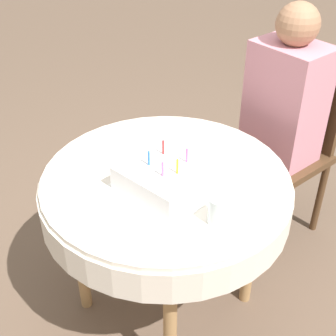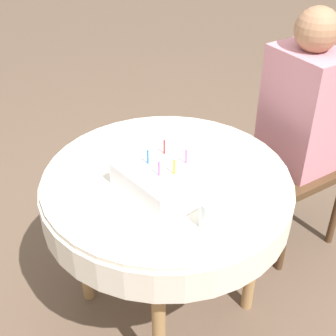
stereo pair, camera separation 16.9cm
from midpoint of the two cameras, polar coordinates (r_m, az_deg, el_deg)
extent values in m
plane|color=brown|center=(2.24, 2.11, -15.95)|extent=(12.00, 12.00, 0.00)
cylinder|color=silver|center=(1.75, 2.59, -1.31)|extent=(0.93, 0.93, 0.02)
cylinder|color=silver|center=(1.80, 2.52, -3.21)|extent=(0.95, 0.95, 0.13)
cylinder|color=#A37A4C|center=(2.02, -8.14, -8.99)|extent=(0.05, 0.05, 0.69)
cylinder|color=#A37A4C|center=(1.74, 1.78, -17.98)|extent=(0.05, 0.05, 0.69)
cylinder|color=#A37A4C|center=(2.26, 2.72, -3.18)|extent=(0.05, 0.05, 0.69)
cylinder|color=#A37A4C|center=(2.01, 12.86, -9.95)|extent=(0.05, 0.05, 0.69)
cube|color=#4C331E|center=(2.36, 16.93, 0.29)|extent=(0.46, 0.46, 0.04)
cube|color=#4C331E|center=(2.37, 21.18, 7.09)|extent=(0.37, 0.08, 0.50)
cylinder|color=#4C331E|center=(2.48, 10.28, -3.44)|extent=(0.04, 0.04, 0.43)
cylinder|color=#4C331E|center=(2.31, 16.11, -8.00)|extent=(0.04, 0.04, 0.43)
cylinder|color=#4C331E|center=(2.70, 15.97, -0.85)|extent=(0.04, 0.04, 0.43)
cylinder|color=#4C331E|center=(2.54, 21.68, -4.79)|extent=(0.04, 0.04, 0.43)
cylinder|color=#9E7051|center=(2.43, 11.98, -4.22)|extent=(0.09, 0.09, 0.47)
cylinder|color=#9E7051|center=(2.34, 14.64, -6.28)|extent=(0.09, 0.09, 0.47)
cube|color=#C67F8E|center=(2.22, 18.22, 6.66)|extent=(0.36, 0.28, 0.56)
sphere|color=#9E7051|center=(2.08, 20.08, 15.51)|extent=(0.19, 0.19, 0.19)
cube|color=white|center=(1.69, 2.55, -2.39)|extent=(0.33, 0.33, 0.00)
cube|color=white|center=(1.66, 2.60, -1.11)|extent=(0.28, 0.28, 0.09)
cylinder|color=gold|center=(1.58, 3.82, 0.02)|extent=(0.01, 0.01, 0.06)
cylinder|color=#D166B2|center=(1.64, 5.19, 1.31)|extent=(0.01, 0.01, 0.06)
cylinder|color=red|center=(1.68, 2.34, 2.44)|extent=(0.01, 0.01, 0.06)
cylinder|color=blue|center=(1.63, 0.54, 1.23)|extent=(0.01, 0.01, 0.06)
cylinder|color=#D166B2|center=(1.57, 1.97, -0.17)|extent=(0.01, 0.01, 0.06)
cylinder|color=silver|center=(1.51, 8.48, -5.65)|extent=(0.08, 0.08, 0.10)
camera|label=1|loc=(0.08, -87.14, 1.99)|focal=50.00mm
camera|label=2|loc=(0.08, 92.86, -1.99)|focal=50.00mm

